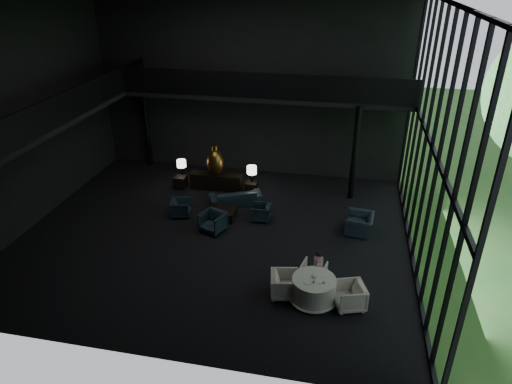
% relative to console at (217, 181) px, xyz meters
% --- Properties ---
extents(floor, '(14.00, 12.00, 0.02)m').
position_rel_console_xyz_m(floor, '(1.01, -3.67, -0.36)').
color(floor, black).
rests_on(floor, ground).
extents(wall_back, '(14.00, 0.04, 8.00)m').
position_rel_console_xyz_m(wall_back, '(1.01, 2.33, 3.64)').
color(wall_back, black).
rests_on(wall_back, ground).
extents(wall_front, '(14.00, 0.04, 8.00)m').
position_rel_console_xyz_m(wall_front, '(1.01, -9.67, 3.64)').
color(wall_front, black).
rests_on(wall_front, ground).
extents(wall_left, '(0.04, 12.00, 8.00)m').
position_rel_console_xyz_m(wall_left, '(-5.99, -3.67, 3.64)').
color(wall_left, black).
rests_on(wall_left, ground).
extents(curtain_wall, '(0.20, 12.00, 8.00)m').
position_rel_console_xyz_m(curtain_wall, '(7.96, -3.67, 3.64)').
color(curtain_wall, black).
rests_on(curtain_wall, ground).
extents(mezzanine_left, '(2.00, 12.00, 0.25)m').
position_rel_console_xyz_m(mezzanine_left, '(-4.99, -3.67, 3.64)').
color(mezzanine_left, black).
rests_on(mezzanine_left, wall_left).
extents(mezzanine_back, '(12.00, 2.00, 0.25)m').
position_rel_console_xyz_m(mezzanine_back, '(2.01, 1.33, 3.64)').
color(mezzanine_back, black).
rests_on(mezzanine_back, wall_back).
extents(railing_left, '(0.06, 12.00, 1.00)m').
position_rel_console_xyz_m(railing_left, '(-3.99, -3.67, 4.24)').
color(railing_left, black).
rests_on(railing_left, mezzanine_left).
extents(railing_back, '(12.00, 0.06, 1.00)m').
position_rel_console_xyz_m(railing_back, '(2.01, 0.33, 4.24)').
color(railing_back, black).
rests_on(railing_back, mezzanine_back).
extents(column_nw, '(0.24, 0.24, 4.00)m').
position_rel_console_xyz_m(column_nw, '(-3.99, 2.03, 1.64)').
color(column_nw, black).
rests_on(column_nw, floor).
extents(column_ne, '(0.24, 0.24, 4.00)m').
position_rel_console_xyz_m(column_ne, '(5.81, 0.33, 1.64)').
color(column_ne, black).
rests_on(column_ne, floor).
extents(console, '(2.28, 0.52, 0.72)m').
position_rel_console_xyz_m(console, '(0.00, 0.00, 0.00)').
color(console, black).
rests_on(console, floor).
extents(bronze_urn, '(0.74, 0.74, 1.37)m').
position_rel_console_xyz_m(bronze_urn, '(0.00, -0.05, 0.95)').
color(bronze_urn, olive).
rests_on(bronze_urn, console).
extents(side_table_left, '(0.49, 0.49, 0.54)m').
position_rel_console_xyz_m(side_table_left, '(-1.60, -0.20, -0.09)').
color(side_table_left, black).
rests_on(side_table_left, floor).
extents(table_lamp_left, '(0.40, 0.40, 0.67)m').
position_rel_console_xyz_m(table_lamp_left, '(-1.60, 0.07, 0.66)').
color(table_lamp_left, black).
rests_on(table_lamp_left, side_table_left).
extents(side_table_right, '(0.49, 0.49, 0.54)m').
position_rel_console_xyz_m(side_table_right, '(1.60, -0.16, -0.09)').
color(side_table_right, black).
rests_on(side_table_right, floor).
extents(table_lamp_right, '(0.42, 0.42, 0.70)m').
position_rel_console_xyz_m(table_lamp_right, '(1.60, -0.05, 0.68)').
color(table_lamp_right, black).
rests_on(table_lamp_right, side_table_right).
extents(sofa, '(2.27, 1.50, 0.86)m').
position_rel_console_xyz_m(sofa, '(1.16, -1.21, 0.07)').
color(sofa, '#0F242F').
rests_on(sofa, floor).
extents(lounge_armchair_west, '(0.78, 0.81, 0.70)m').
position_rel_console_xyz_m(lounge_armchair_west, '(-0.72, -2.59, -0.01)').
color(lounge_armchair_west, black).
rests_on(lounge_armchair_west, floor).
extents(lounge_armchair_east, '(0.61, 0.65, 0.65)m').
position_rel_console_xyz_m(lounge_armchair_east, '(2.44, -2.28, -0.04)').
color(lounge_armchair_east, black).
rests_on(lounge_armchair_east, floor).
extents(lounge_armchair_south, '(1.12, 1.09, 0.90)m').
position_rel_console_xyz_m(lounge_armchair_south, '(0.85, -3.45, 0.09)').
color(lounge_armchair_south, black).
rests_on(lounge_armchair_south, floor).
extents(window_armchair, '(0.84, 1.18, 0.97)m').
position_rel_console_xyz_m(window_armchair, '(6.16, -2.46, 0.12)').
color(window_armchair, black).
rests_on(window_armchair, floor).
extents(coffee_table, '(0.88, 0.88, 0.37)m').
position_rel_console_xyz_m(coffee_table, '(1.02, -2.44, -0.18)').
color(coffee_table, black).
rests_on(coffee_table, floor).
extents(dining_table, '(1.46, 1.46, 0.75)m').
position_rel_console_xyz_m(dining_table, '(4.84, -6.61, -0.03)').
color(dining_table, white).
rests_on(dining_table, floor).
extents(dining_chair_north, '(0.82, 0.79, 0.72)m').
position_rel_console_xyz_m(dining_chair_north, '(4.76, -5.78, -0.00)').
color(dining_chair_north, '#BAAE9D').
rests_on(dining_chair_north, floor).
extents(dining_chair_east, '(1.06, 1.09, 0.90)m').
position_rel_console_xyz_m(dining_chair_east, '(5.88, -6.71, 0.09)').
color(dining_chair_east, '#B9B096').
rests_on(dining_chair_east, floor).
extents(dining_chair_west, '(0.97, 1.01, 0.90)m').
position_rel_console_xyz_m(dining_chair_west, '(3.98, -6.57, 0.09)').
color(dining_chair_west, beige).
rests_on(dining_chair_west, floor).
extents(child, '(0.29, 0.29, 0.61)m').
position_rel_console_xyz_m(child, '(4.89, -5.68, 0.39)').
color(child, '#E7ACCB').
rests_on(child, dining_chair_north).
extents(plate_a, '(0.30, 0.30, 0.01)m').
position_rel_console_xyz_m(plate_a, '(4.67, -6.82, 0.40)').
color(plate_a, white).
rests_on(plate_a, dining_table).
extents(plate_b, '(0.24, 0.24, 0.01)m').
position_rel_console_xyz_m(plate_b, '(5.11, -6.42, 0.39)').
color(plate_b, white).
rests_on(plate_b, dining_table).
extents(saucer, '(0.22, 0.22, 0.01)m').
position_rel_console_xyz_m(saucer, '(5.02, -6.74, 0.39)').
color(saucer, white).
rests_on(saucer, dining_table).
extents(coffee_cup, '(0.10, 0.10, 0.07)m').
position_rel_console_xyz_m(coffee_cup, '(5.13, -6.74, 0.43)').
color(coffee_cup, white).
rests_on(coffee_cup, saucer).
extents(cereal_bowl, '(0.16, 0.16, 0.08)m').
position_rel_console_xyz_m(cereal_bowl, '(4.82, -6.52, 0.43)').
color(cereal_bowl, white).
rests_on(cereal_bowl, dining_table).
extents(cream_pot, '(0.07, 0.07, 0.07)m').
position_rel_console_xyz_m(cream_pot, '(4.84, -6.80, 0.42)').
color(cream_pot, '#99999E').
rests_on(cream_pot, dining_table).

